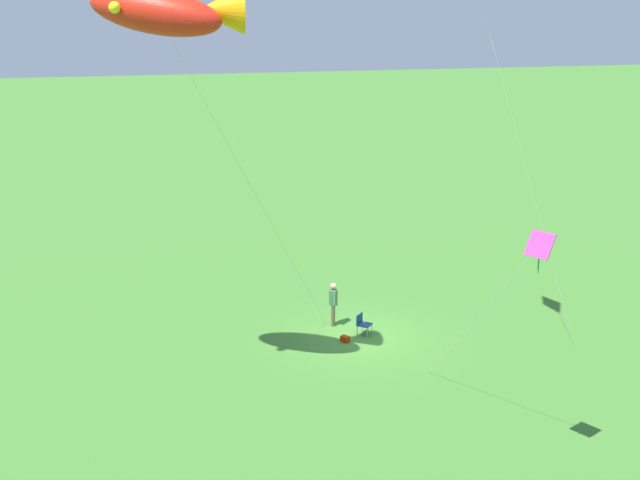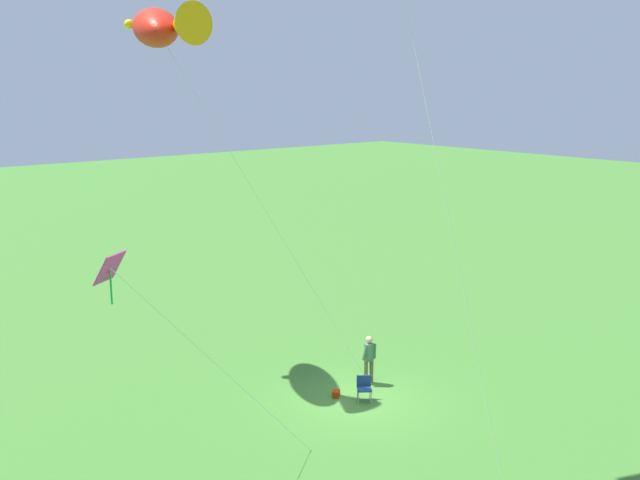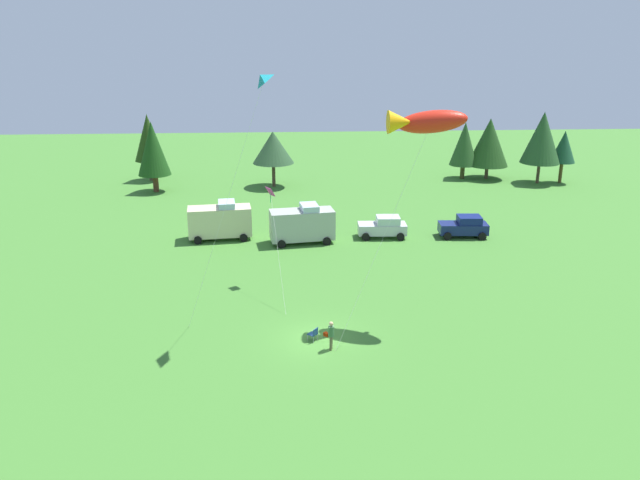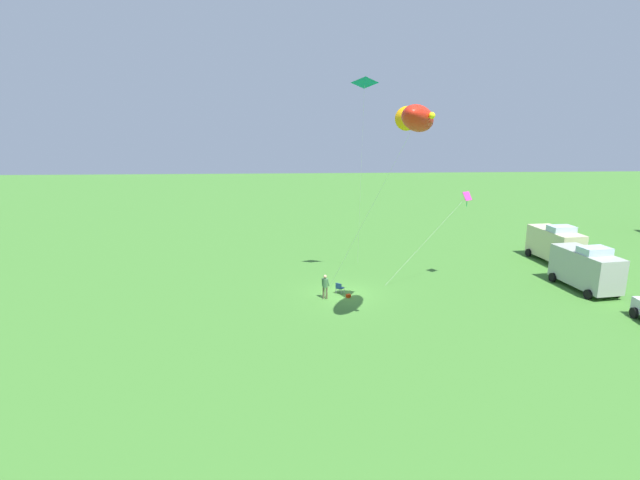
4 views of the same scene
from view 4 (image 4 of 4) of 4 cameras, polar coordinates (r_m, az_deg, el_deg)
The scene contains 9 objects.
ground_plane at distance 35.93m, azimuth 2.53°, elevation -6.22°, with size 160.00×160.00×0.00m, color #3E772C.
person_kite_flyer at distance 34.75m, azimuth 0.59°, elevation -5.13°, with size 0.41×0.57×1.74m.
folding_chair at distance 35.88m, azimuth 2.24°, elevation -5.42°, with size 0.67×0.67×0.82m.
backpack_on_grass at distance 35.34m, azimuth 3.26°, elevation -6.40°, with size 0.32×0.22×0.22m, color #AC2A06.
van_camper_beige at distance 47.99m, azimuth 25.29°, elevation -0.37°, with size 5.60×3.07×3.34m.
van_motorhome_grey at distance 41.35m, azimuth 28.13°, elevation -2.80°, with size 5.65×3.20×3.34m.
kite_large_fish at distance 27.87m, azimuth 10.89°, elevation 13.47°, with size 8.21×6.22×13.20m.
kite_delta_teal at distance 36.92m, azimuth 5.09°, elevation 17.61°, with size 5.36×1.45×15.27m.
kite_diamond_rainbow at distance 38.87m, azimuth 16.16°, elevation 4.44°, with size 1.30×6.60×6.93m.
Camera 4 is at (33.58, -3.43, 12.31)m, focal length 28.00 mm.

